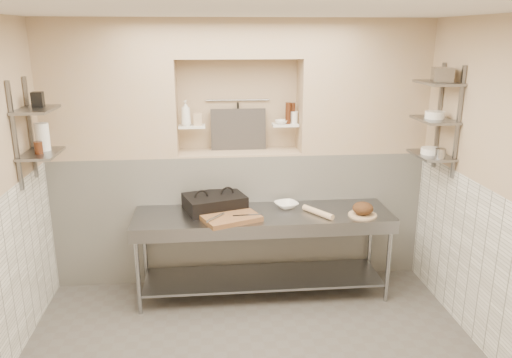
{
  "coord_description": "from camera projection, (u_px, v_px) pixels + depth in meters",
  "views": [
    {
      "loc": [
        -0.33,
        -3.51,
        2.65
      ],
      "look_at": [
        0.1,
        0.9,
        1.35
      ],
      "focal_mm": 35.0,
      "sensor_mm": 36.0,
      "label": 1
    }
  ],
  "objects": [
    {
      "name": "ceiling",
      "position": [
        254.0,
        2.0,
        3.33
      ],
      "size": [
        4.0,
        3.9,
        0.1
      ],
      "primitive_type": "cube",
      "color": "silver",
      "rests_on": "ground"
    },
    {
      "name": "wall_back",
      "position": [
        238.0,
        148.0,
        5.65
      ],
      "size": [
        4.0,
        0.1,
        2.8
      ],
      "primitive_type": "cube",
      "color": "tan",
      "rests_on": "ground"
    },
    {
      "name": "backwall_lower",
      "position": [
        240.0,
        214.0,
        5.61
      ],
      "size": [
        4.0,
        0.4,
        1.4
      ],
      "primitive_type": "cube",
      "color": "white",
      "rests_on": "floor"
    },
    {
      "name": "alcove_sill",
      "position": [
        239.0,
        152.0,
        5.41
      ],
      "size": [
        1.3,
        0.4,
        0.02
      ],
      "primitive_type": "cube",
      "color": "tan",
      "rests_on": "backwall_lower"
    },
    {
      "name": "backwall_pillar_left",
      "position": [
        109.0,
        89.0,
        5.09
      ],
      "size": [
        1.35,
        0.4,
        1.4
      ],
      "primitive_type": "cube",
      "color": "tan",
      "rests_on": "backwall_lower"
    },
    {
      "name": "backwall_pillar_right",
      "position": [
        362.0,
        87.0,
        5.34
      ],
      "size": [
        1.35,
        0.4,
        1.4
      ],
      "primitive_type": "cube",
      "color": "tan",
      "rests_on": "backwall_lower"
    },
    {
      "name": "backwall_header",
      "position": [
        238.0,
        38.0,
        5.07
      ],
      "size": [
        1.3,
        0.4,
        0.4
      ],
      "primitive_type": "cube",
      "color": "tan",
      "rests_on": "backwall_lower"
    },
    {
      "name": "wainscot_right",
      "position": [
        494.0,
        279.0,
        4.12
      ],
      "size": [
        0.02,
        3.9,
        1.4
      ],
      "primitive_type": "cube",
      "color": "white",
      "rests_on": "floor"
    },
    {
      "name": "alcove_shelf_left",
      "position": [
        192.0,
        126.0,
        5.28
      ],
      "size": [
        0.28,
        0.16,
        0.02
      ],
      "primitive_type": "cube",
      "color": "white",
      "rests_on": "backwall_lower"
    },
    {
      "name": "alcove_shelf_right",
      "position": [
        285.0,
        125.0,
        5.37
      ],
      "size": [
        0.28,
        0.16,
        0.02
      ],
      "primitive_type": "cube",
      "color": "white",
      "rests_on": "backwall_lower"
    },
    {
      "name": "utensil_rail",
      "position": [
        238.0,
        100.0,
        5.42
      ],
      "size": [
        0.7,
        0.02,
        0.02
      ],
      "primitive_type": "cylinder",
      "rotation": [
        0.0,
        1.57,
        0.0
      ],
      "color": "gray",
      "rests_on": "wall_back"
    },
    {
      "name": "hanging_steel",
      "position": [
        238.0,
        116.0,
        5.45
      ],
      "size": [
        0.02,
        0.02,
        0.3
      ],
      "primitive_type": "cylinder",
      "color": "black",
      "rests_on": "utensil_rail"
    },
    {
      "name": "splash_panel",
      "position": [
        238.0,
        129.0,
        5.44
      ],
      "size": [
        0.6,
        0.08,
        0.45
      ],
      "primitive_type": "cube",
      "rotation": [
        -0.14,
        0.0,
        0.0
      ],
      "color": "#383330",
      "rests_on": "alcove_sill"
    },
    {
      "name": "shelf_rail_left_a",
      "position": [
        31.0,
        128.0,
        4.64
      ],
      "size": [
        0.03,
        0.03,
        0.95
      ],
      "primitive_type": "cube",
      "color": "slate",
      "rests_on": "wall_left"
    },
    {
      "name": "shelf_rail_left_b",
      "position": [
        15.0,
        137.0,
        4.26
      ],
      "size": [
        0.03,
        0.03,
        0.95
      ],
      "primitive_type": "cube",
      "color": "slate",
      "rests_on": "wall_left"
    },
    {
      "name": "wall_shelf_left_lower",
      "position": [
        41.0,
        154.0,
        4.52
      ],
      "size": [
        0.3,
        0.5,
        0.02
      ],
      "primitive_type": "cube",
      "color": "slate",
      "rests_on": "wall_left"
    },
    {
      "name": "wall_shelf_left_upper",
      "position": [
        36.0,
        110.0,
        4.4
      ],
      "size": [
        0.3,
        0.5,
        0.03
      ],
      "primitive_type": "cube",
      "color": "slate",
      "rests_on": "wall_left"
    },
    {
      "name": "shelf_rail_right_a",
      "position": [
        439.0,
        116.0,
        4.99
      ],
      "size": [
        0.03,
        0.03,
        1.05
      ],
      "primitive_type": "cube",
      "color": "slate",
      "rests_on": "wall_right"
    },
    {
      "name": "shelf_rail_right_b",
      "position": [
        458.0,
        123.0,
        4.61
      ],
      "size": [
        0.03,
        0.03,
        1.05
      ],
      "primitive_type": "cube",
      "color": "slate",
      "rests_on": "wall_right"
    },
    {
      "name": "wall_shelf_right_lower",
      "position": [
        431.0,
        155.0,
        4.88
      ],
      "size": [
        0.3,
        0.5,
        0.02
      ],
      "primitive_type": "cube",
      "color": "slate",
      "rests_on": "wall_right"
    },
    {
      "name": "wall_shelf_right_mid",
      "position": [
        435.0,
        120.0,
        4.79
      ],
      "size": [
        0.3,
        0.5,
        0.02
      ],
      "primitive_type": "cube",
      "color": "slate",
      "rests_on": "wall_right"
    },
    {
      "name": "wall_shelf_right_upper",
      "position": [
        438.0,
        83.0,
        4.69
      ],
      "size": [
        0.3,
        0.5,
        0.03
      ],
      "primitive_type": "cube",
      "color": "slate",
      "rests_on": "wall_right"
    },
    {
      "name": "prep_table",
      "position": [
        263.0,
        237.0,
        5.1
      ],
      "size": [
        2.6,
        0.7,
        0.9
      ],
      "color": "gray",
      "rests_on": "floor"
    },
    {
      "name": "panini_press",
      "position": [
        215.0,
        203.0,
        5.11
      ],
      "size": [
        0.69,
        0.58,
        0.16
      ],
      "rotation": [
        0.0,
        0.0,
        0.31
      ],
      "color": "black",
      "rests_on": "prep_table"
    },
    {
      "name": "cutting_board",
      "position": [
        231.0,
        218.0,
        4.85
      ],
      "size": [
        0.63,
        0.55,
        0.05
      ],
      "primitive_type": "cube",
      "rotation": [
        0.0,
        0.0,
        0.4
      ],
      "color": "brown",
      "rests_on": "prep_table"
    },
    {
      "name": "knife_blade",
      "position": [
        247.0,
        215.0,
        4.85
      ],
      "size": [
        0.28,
        0.05,
        0.01
      ],
      "primitive_type": "cube",
      "rotation": [
        0.0,
        0.0,
        0.06
      ],
      "color": "gray",
      "rests_on": "cutting_board"
    },
    {
      "name": "tongs",
      "position": [
        216.0,
        217.0,
        4.76
      ],
      "size": [
        0.18,
        0.22,
        0.02
      ],
      "primitive_type": "cylinder",
      "rotation": [
        1.57,
        0.0,
        -0.68
      ],
      "color": "gray",
      "rests_on": "cutting_board"
    },
    {
      "name": "mixing_bowl",
      "position": [
        286.0,
        205.0,
        5.2
      ],
      "size": [
        0.3,
        0.3,
        0.06
      ],
      "primitive_type": "imported",
      "rotation": [
        0.0,
        0.0,
        0.34
      ],
      "color": "white",
      "rests_on": "prep_table"
    },
    {
      "name": "rolling_pin",
      "position": [
        318.0,
        212.0,
        4.98
      ],
      "size": [
        0.27,
        0.36,
        0.06
      ],
      "primitive_type": "cylinder",
      "rotation": [
        1.57,
        0.0,
        0.59
      ],
      "color": "#D4AE87",
      "rests_on": "prep_table"
    },
    {
      "name": "bread_board",
      "position": [
        362.0,
        215.0,
        4.97
      ],
      "size": [
        0.28,
        0.28,
        0.02
      ],
      "primitive_type": "cylinder",
      "color": "#D4AE87",
      "rests_on": "prep_table"
    },
    {
      "name": "bread_loaf",
      "position": [
        363.0,
        208.0,
        4.95
      ],
      "size": [
        0.21,
        0.21,
        0.12
      ],
      "primitive_type": "ellipsoid",
      "color": "#4C2D19",
      "rests_on": "bread_board"
    },
    {
      "name": "bottle_soap",
      "position": [
        186.0,
        113.0,
        5.2
      ],
      "size": [
        0.13,
        0.13,
        0.27
      ],
      "primitive_type": "imported",
      "rotation": [
        0.0,
        0.0,
        -0.3
      ],
      "color": "white",
      "rests_on": "alcove_shelf_left"
    },
    {
      "name": "jar_alcove",
      "position": [
        198.0,
        119.0,
        5.26
      ],
      "size": [
        0.09,
        0.09,
        0.13
      ],
      "primitive_type": "cube",
      "color": "tan",
      "rests_on": "alcove_shelf_left"
    },
    {
      "name": "bowl_alcove",
      "position": [
        281.0,
        122.0,
        5.35
      ],
      "size": [
        0.16,
        0.16,
        0.04
      ],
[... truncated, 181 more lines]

